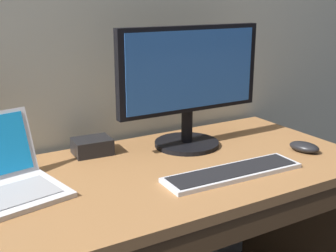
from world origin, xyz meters
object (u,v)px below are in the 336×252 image
object	(u,v)px
wired_keyboard	(233,172)
computer_mouse	(304,147)
external_monitor	(190,81)
external_drive_box	(92,146)

from	to	relation	value
wired_keyboard	computer_mouse	world-z (taller)	computer_mouse
external_monitor	external_drive_box	size ratio (longest dim) A/B	4.30
external_monitor	computer_mouse	xyz separation A→B (m)	(0.32, -0.25, -0.23)
wired_keyboard	computer_mouse	xyz separation A→B (m)	(0.35, 0.04, 0.01)
wired_keyboard	external_drive_box	bearing A→B (deg)	127.40
external_monitor	external_drive_box	bearing A→B (deg)	162.02
external_monitor	computer_mouse	world-z (taller)	external_monitor
computer_mouse	external_drive_box	xyz separation A→B (m)	(-0.66, 0.36, 0.01)
external_monitor	external_drive_box	world-z (taller)	external_monitor
external_monitor	wired_keyboard	distance (m)	0.38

